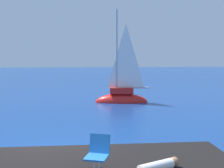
# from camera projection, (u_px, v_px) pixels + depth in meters

# --- Properties ---
(ground_plane) EXTENTS (160.00, 160.00, 0.00)m
(ground_plane) POSITION_uv_depth(u_px,v_px,m) (57.00, 157.00, 9.28)
(ground_plane) COLOR navy
(sailboat_near) EXTENTS (3.98, 1.57, 7.28)m
(sailboat_near) POSITION_uv_depth(u_px,v_px,m) (122.00, 97.00, 20.41)
(sailboat_near) COLOR red
(sailboat_near) RESTS_ON ground
(person_sunbather) EXTENTS (1.64, 0.90, 0.25)m
(person_sunbather) POSITION_uv_depth(u_px,v_px,m) (151.00, 168.00, 6.25)
(person_sunbather) COLOR white
(person_sunbather) RESTS_ON shore_ledge
(beach_chair) EXTENTS (0.64, 0.71, 0.80)m
(beach_chair) POSITION_uv_depth(u_px,v_px,m) (98.00, 151.00, 6.40)
(beach_chair) COLOR blue
(beach_chair) RESTS_ON shore_ledge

